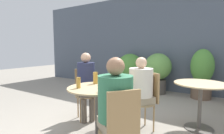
{
  "coord_description": "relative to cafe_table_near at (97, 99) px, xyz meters",
  "views": [
    {
      "loc": [
        1.51,
        -2.0,
        1.29
      ],
      "look_at": [
        0.04,
        0.32,
        1.0
      ],
      "focal_mm": 28.0,
      "sensor_mm": 36.0,
      "label": 1
    }
  ],
  "objects": [
    {
      "name": "beer_glass_3",
      "position": [
        0.22,
        -0.12,
        0.25
      ],
      "size": [
        0.06,
        0.06,
        0.16
      ],
      "color": "#B28433",
      "rests_on": "cafe_table_near"
    },
    {
      "name": "beer_glass_2",
      "position": [
        -0.18,
        -0.18,
        0.25
      ],
      "size": [
        0.06,
        0.06,
        0.15
      ],
      "color": "#B28433",
      "rests_on": "cafe_table_near"
    },
    {
      "name": "storefront_wall",
      "position": [
        -0.04,
        3.45,
        0.92
      ],
      "size": [
        10.0,
        0.06,
        3.0
      ],
      "color": "#4C5666",
      "rests_on": "ground_plane"
    },
    {
      "name": "bistro_chair_2",
      "position": [
        -0.67,
        0.51,
        -0.04
      ],
      "size": [
        0.45,
        0.44,
        0.92
      ],
      "rotation": [
        0.0,
        0.0,
        0.92
      ],
      "color": "#997F56",
      "rests_on": "ground_plane"
    },
    {
      "name": "potted_plant_2",
      "position": [
        1.05,
        3.08,
        0.1
      ],
      "size": [
        0.56,
        0.56,
        1.29
      ],
      "color": "brown",
      "rests_on": "ground_plane"
    },
    {
      "name": "potted_plant_0",
      "position": [
        -1.01,
        3.07,
        0.11
      ],
      "size": [
        0.8,
        0.8,
        1.13
      ],
      "color": "#47423D",
      "rests_on": "ground_plane"
    },
    {
      "name": "cafe_table_far",
      "position": [
        1.21,
        1.12,
        -0.0
      ],
      "size": [
        0.81,
        0.81,
        0.75
      ],
      "color": "#514C47",
      "rests_on": "ground_plane"
    },
    {
      "name": "seated_person_1",
      "position": [
        0.42,
        0.55,
        0.11
      ],
      "size": [
        0.46,
        0.47,
        1.17
      ],
      "rotation": [
        0.0,
        0.0,
        -0.65
      ],
      "color": "gray",
      "rests_on": "ground_plane"
    },
    {
      "name": "seated_person_0",
      "position": [
        0.55,
        -0.42,
        0.13
      ],
      "size": [
        0.46,
        0.45,
        1.21
      ],
      "rotation": [
        0.0,
        0.0,
        4.07
      ],
      "color": "gray",
      "rests_on": "ground_plane"
    },
    {
      "name": "potted_plant_1",
      "position": [
        -0.08,
        2.99,
        0.1
      ],
      "size": [
        0.75,
        0.75,
        1.16
      ],
      "color": "#47423D",
      "rests_on": "ground_plane"
    },
    {
      "name": "beer_glass_1",
      "position": [
        -0.17,
        0.19,
        0.26
      ],
      "size": [
        0.07,
        0.07,
        0.18
      ],
      "color": "#B28433",
      "rests_on": "cafe_table_near"
    },
    {
      "name": "beer_glass_0",
      "position": [
        0.12,
        0.22,
        0.26
      ],
      "size": [
        0.06,
        0.06,
        0.18
      ],
      "color": "#B28433",
      "rests_on": "cafe_table_near"
    },
    {
      "name": "bistro_chair_0",
      "position": [
        0.67,
        -0.51,
        -0.04
      ],
      "size": [
        0.45,
        0.44,
        0.92
      ],
      "rotation": [
        0.0,
        0.0,
        -2.22
      ],
      "color": "#997F56",
      "rests_on": "ground_plane"
    },
    {
      "name": "seated_person_2",
      "position": [
        -0.56,
        0.42,
        0.15
      ],
      "size": [
        0.39,
        0.39,
        1.22
      ],
      "rotation": [
        0.0,
        0.0,
        0.92
      ],
      "color": "brown",
      "rests_on": "ground_plane"
    },
    {
      "name": "cafe_table_near",
      "position": [
        0.0,
        0.0,
        0.0
      ],
      "size": [
        0.83,
        0.83,
        0.75
      ],
      "color": "#514C47",
      "rests_on": "ground_plane"
    },
    {
      "name": "bistro_chair_1",
      "position": [
        0.51,
        0.67,
        -0.04
      ],
      "size": [
        0.44,
        0.45,
        0.92
      ],
      "rotation": [
        0.0,
        0.0,
        -0.65
      ],
      "color": "#997F56",
      "rests_on": "ground_plane"
    }
  ]
}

